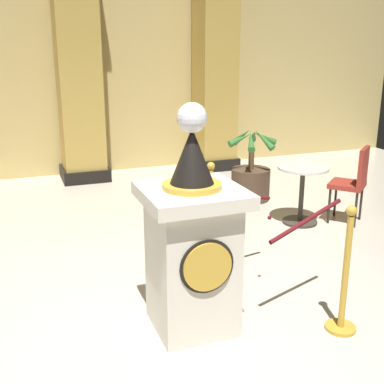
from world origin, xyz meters
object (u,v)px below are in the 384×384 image
Objects in this scene: pedestal_clock at (192,244)px; stanchion_near at (344,288)px; stanchion_far at (210,227)px; cafe_chair_red at (354,178)px; potted_palm_right at (251,178)px; cafe_table at (302,187)px.

stanchion_near is (1.07, -0.46, -0.34)m from pedestal_clock.
stanchion_far reaches higher than stanchion_near.
cafe_chair_red is (2.69, 1.53, -0.12)m from pedestal_clock.
cafe_table is at bearing -82.91° from potted_palm_right.
pedestal_clock is at bearing -140.20° from cafe_table.
stanchion_far is 1.45× the size of cafe_table.
stanchion_near is at bearing -129.09° from cafe_chair_red.
pedestal_clock reaches higher than stanchion_far.
potted_palm_right reaches higher than stanchion_near.
pedestal_clock reaches higher than cafe_table.
stanchion_far is at bearing 106.62° from stanchion_near.
pedestal_clock is 1.21m from stanchion_near.
pedestal_clock is at bearing -118.93° from stanchion_far.
stanchion_near is 0.96× the size of potted_palm_right.
stanchion_near is 3.42m from potted_palm_right.
pedestal_clock is at bearing -150.30° from cafe_chair_red.
pedestal_clock is 1.69× the size of stanchion_far.
pedestal_clock is 1.29m from stanchion_far.
stanchion_near is 2.58m from cafe_chair_red.
potted_palm_right is at bearing 119.36° from cafe_chair_red.
stanchion_near is 1.42× the size of cafe_table.
stanchion_near is 0.98× the size of stanchion_far.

